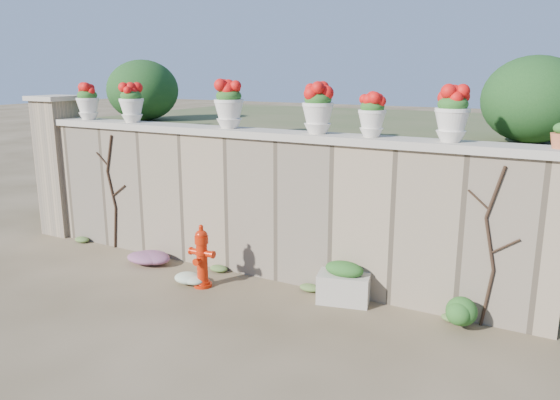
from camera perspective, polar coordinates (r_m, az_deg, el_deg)
The scene contains 20 objects.
ground at distance 6.84m, azimuth -10.38°, elevation -12.04°, with size 80.00×80.00×0.00m, color #4C3E26.
stone_wall at distance 7.88m, azimuth -2.37°, elevation -0.64°, with size 8.00×0.40×2.00m, color #8D795E.
wall_cap at distance 7.69m, azimuth -2.44°, elevation 6.96°, with size 8.10×0.52×0.10m, color #BAB19E.
gate_pillar at distance 10.57m, azimuth -21.97°, elevation 3.43°, with size 0.72×0.72×2.48m.
raised_fill at distance 10.68m, azimuth 6.66°, elevation 3.01°, with size 9.00×6.00×2.00m, color #384C23.
back_shrub_left at distance 10.56m, azimuth -14.14°, elevation 11.06°, with size 1.30×1.30×1.10m, color #143814.
back_shrub_right at distance 7.74m, azimuth 25.01°, elevation 9.49°, with size 1.30×1.30×1.10m, color #143814.
vine_left at distance 9.38m, azimuth -17.15°, elevation 0.99°, with size 0.60×0.04×1.91m.
vine_right at distance 6.62m, azimuth 21.16°, elevation -4.40°, with size 0.60×0.04×1.91m.
fire_hydrant at distance 7.56m, azimuth -8.17°, elevation -5.81°, with size 0.38×0.27×0.88m.
planter_box at distance 7.11m, azimuth 6.69°, elevation -8.66°, with size 0.73×0.53×0.55m.
green_shrub at distance 6.64m, azimuth 17.42°, elevation -10.87°, with size 0.53×0.48×0.51m, color #1E5119.
magenta_clump at distance 8.69m, azimuth -13.57°, elevation -5.74°, with size 0.89×0.59×0.24m, color #B4249D.
white_flowers at distance 7.71m, azimuth -9.52°, elevation -8.21°, with size 0.54×0.43×0.19m, color white.
urn_pot_0 at distance 9.82m, azimuth -19.45°, elevation 9.61°, with size 0.37×0.37×0.59m.
urn_pot_1 at distance 9.10m, azimuth -15.26°, elevation 9.72°, with size 0.39×0.39×0.61m.
urn_pot_2 at distance 7.91m, azimuth -5.36°, elevation 9.83°, with size 0.42×0.42×0.66m.
urn_pot_3 at distance 7.21m, azimuth 3.98°, elevation 9.47°, with size 0.41×0.41×0.65m.
urn_pot_4 at distance 6.93m, azimuth 9.59°, elevation 8.71°, with size 0.35×0.35×0.54m.
urn_pot_5 at distance 6.67m, azimuth 17.55°, elevation 8.47°, with size 0.40×0.40×0.63m.
Camera 1 is at (4.01, -4.71, 2.92)m, focal length 35.00 mm.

